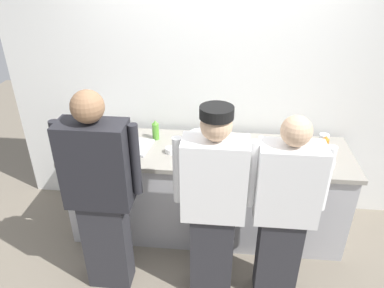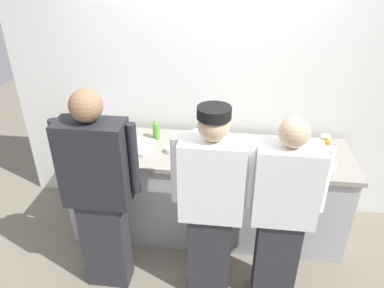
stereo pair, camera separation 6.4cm
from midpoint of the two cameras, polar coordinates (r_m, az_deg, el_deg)
The scene contains 17 objects.
ground_plane at distance 3.53m, azimuth 1.22°, elevation -17.00°, with size 9.00×9.00×0.00m, color slate.
wall_back at distance 3.51m, azimuth 2.67°, elevation 11.53°, with size 4.02×0.10×2.98m.
prep_counter at distance 3.53m, azimuth 1.81°, elevation -7.28°, with size 2.56×0.74×0.91m.
chef_near_left at distance 2.82m, azimuth -14.78°, elevation -7.45°, with size 0.62×0.24×1.72m.
chef_center at distance 2.69m, azimuth 2.68°, elevation -9.34°, with size 0.60×0.24×1.64m.
chef_far_right at distance 2.77m, azimuth 13.58°, elevation -9.97°, with size 0.59×0.24×1.58m.
plate_stack_front at distance 3.18m, azimuth 8.11°, elevation -1.61°, with size 0.21×0.21×0.06m.
plate_stack_rear at distance 3.27m, azimuth 17.14°, elevation -1.83°, with size 0.22×0.22×0.06m.
mixing_bowl_steel at distance 3.29m, azimuth 1.31°, elevation 0.42°, with size 0.31×0.31×0.13m, color #B7BABF.
sheet_tray at distance 3.40m, azimuth -11.28°, elevation -0.16°, with size 0.51×0.31×0.02m, color #B7BABF.
squeeze_bottle_primary at distance 3.38m, azimuth 19.54°, elevation -0.16°, with size 0.06×0.06×0.18m.
squeeze_bottle_secondary at distance 3.44m, azimuth -6.26°, elevation 2.17°, with size 0.06×0.06×0.19m.
squeeze_bottle_spare at distance 3.22m, azimuth 4.94°, elevation 0.33°, with size 0.05×0.05×0.20m.
ramekin_red_sauce at distance 3.23m, azimuth 20.24°, elevation -2.87°, with size 0.09×0.09×0.05m.
ramekin_green_sauce at distance 3.23m, azimuth -3.92°, elevation -0.94°, with size 0.10×0.10×0.05m.
ramekin_yellow_sauce at distance 3.64m, azimuth -15.17°, elevation 1.53°, with size 0.11×0.11×0.04m.
deli_cup at distance 3.56m, azimuth 19.44°, elevation 0.71°, with size 0.09×0.09×0.10m, color white.
Camera 1 is at (0.14, -2.45, 2.54)m, focal length 34.08 mm.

